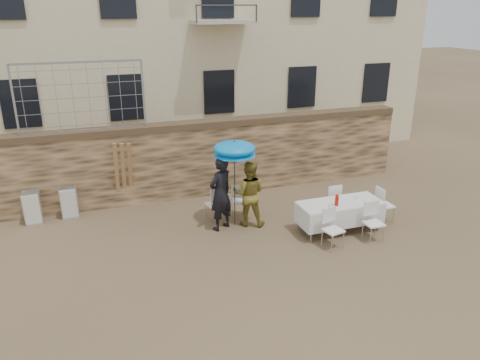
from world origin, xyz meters
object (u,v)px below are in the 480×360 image
object	(u,v)px
couple_chair_right	(240,200)
table_chair_front_right	(374,223)
chair_stack_left	(33,205)
chair_stack_right	(69,201)
umbrella	(234,151)
table_chair_side	(385,204)
banquet_table	(340,204)
man_suit	(221,194)
soda_bottle	(337,201)
table_chair_front_left	(333,229)
woman_dress	(249,194)
couple_chair_left	(215,203)
table_chair_back	(331,200)

from	to	relation	value
couple_chair_right	table_chair_front_right	bearing A→B (deg)	166.41
chair_stack_left	chair_stack_right	world-z (taller)	same
umbrella	table_chair_side	xyz separation A→B (m)	(3.78, -1.07, -1.52)
banquet_table	umbrella	bearing A→B (deg)	153.85
umbrella	chair_stack_right	bearing A→B (deg)	154.62
couple_chair_right	table_chair_front_right	distance (m)	3.50
man_suit	chair_stack_right	xyz separation A→B (m)	(-3.63, 2.01, -0.50)
chair_stack_left	soda_bottle	bearing A→B (deg)	-24.43
man_suit	table_chair_front_left	bearing A→B (deg)	111.81
table_chair_front_left	table_chair_side	distance (m)	2.17
woman_dress	banquet_table	bearing A→B (deg)	176.17
woman_dress	banquet_table	world-z (taller)	woman_dress
banquet_table	table_chair_front_left	bearing A→B (deg)	-128.66
man_suit	couple_chair_right	size ratio (longest dim) A/B	2.01
couple_chair_right	chair_stack_left	world-z (taller)	couple_chair_right
soda_bottle	table_chair_side	world-z (taller)	soda_bottle
banquet_table	table_chair_front_right	bearing A→B (deg)	-56.31
umbrella	table_chair_front_right	distance (m)	3.78
man_suit	woman_dress	world-z (taller)	man_suit
man_suit	couple_chair_left	bearing A→B (deg)	-118.34
chair_stack_left	table_chair_front_left	bearing A→B (deg)	-29.72
woman_dress	couple_chair_right	distance (m)	0.67
couple_chair_right	table_chair_front_left	xyz separation A→B (m)	(1.48, -2.37, 0.00)
couple_chair_right	chair_stack_right	world-z (taller)	couple_chair_right
couple_chair_right	soda_bottle	size ratio (longest dim) A/B	3.69
man_suit	couple_chair_left	world-z (taller)	man_suit
man_suit	table_chair_front_right	bearing A→B (deg)	122.65
woman_dress	chair_stack_right	bearing A→B (deg)	-0.74
woman_dress	table_chair_front_right	xyz separation A→B (m)	(2.53, -1.82, -0.38)
woman_dress	chair_stack_left	bearing A→B (deg)	3.08
table_chair_back	table_chair_side	distance (m)	1.39
umbrella	chair_stack_right	distance (m)	4.72
banquet_table	table_chair_front_right	distance (m)	0.94
umbrella	table_chair_back	xyz separation A→B (m)	(2.58, -0.37, -1.52)
couple_chair_left	table_chair_front_left	bearing A→B (deg)	122.94
banquet_table	table_chair_front_right	xyz separation A→B (m)	(0.50, -0.75, -0.25)
umbrella	chair_stack_left	world-z (taller)	umbrella
banquet_table	chair_stack_right	size ratio (longest dim) A/B	2.28
couple_chair_right	banquet_table	bearing A→B (deg)	171.07
woman_dress	table_chair_front_left	size ratio (longest dim) A/B	1.79
table_chair_front_left	chair_stack_left	xyz separation A→B (m)	(-6.71, 3.83, -0.02)
umbrella	soda_bottle	size ratio (longest dim) A/B	8.14
couple_chair_right	table_chair_front_right	size ratio (longest dim) A/B	1.00
man_suit	woman_dress	xyz separation A→B (m)	(0.75, 0.00, -0.10)
table_chair_front_right	chair_stack_right	world-z (taller)	table_chair_front_right
woman_dress	chair_stack_left	xyz separation A→B (m)	(-5.28, 2.01, -0.40)
couple_chair_right	table_chair_side	xyz separation A→B (m)	(3.48, -1.52, 0.00)
man_suit	banquet_table	distance (m)	2.98
woman_dress	chair_stack_right	size ratio (longest dim) A/B	1.87
couple_chair_right	chair_stack_left	xyz separation A→B (m)	(-5.23, 1.46, -0.02)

